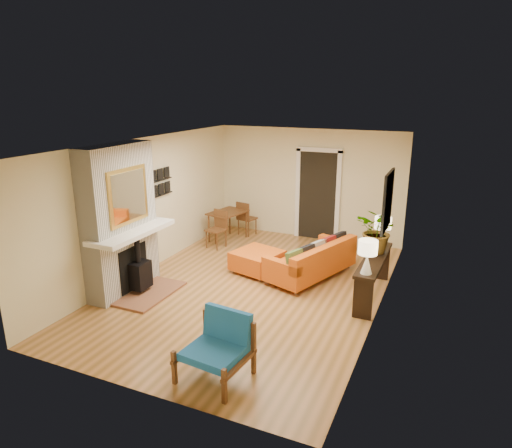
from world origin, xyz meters
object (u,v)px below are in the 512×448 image
(ottoman, at_px, (257,260))
(dining_table, at_px, (230,218))
(sofa, at_px, (314,261))
(houseplant, at_px, (379,231))
(lamp_far, at_px, (383,228))
(console_table, at_px, (374,266))
(lamp_near, at_px, (367,253))
(blue_chair, at_px, (219,343))

(ottoman, height_order, dining_table, dining_table)
(sofa, xyz_separation_m, houseplant, (1.17, -0.14, 0.79))
(lamp_far, bearing_deg, console_table, -90.00)
(console_table, bearing_deg, ottoman, 174.04)
(console_table, relative_size, lamp_near, 3.43)
(console_table, xyz_separation_m, lamp_far, (0.00, 0.70, 0.49))
(lamp_near, distance_m, houseplant, 1.03)
(console_table, xyz_separation_m, lamp_near, (0.00, -0.73, 0.49))
(lamp_near, bearing_deg, blue_chair, -120.60)
(dining_table, bearing_deg, lamp_far, -16.27)
(ottoman, bearing_deg, dining_table, 132.05)
(sofa, xyz_separation_m, dining_table, (-2.47, 1.33, 0.22))
(ottoman, bearing_deg, lamp_near, -23.12)
(houseplant, bearing_deg, lamp_near, -89.44)
(sofa, height_order, ottoman, sofa)
(dining_table, relative_size, houseplant, 2.02)
(ottoman, xyz_separation_m, houseplant, (2.27, 0.05, 0.88))
(dining_table, xyz_separation_m, lamp_far, (3.65, -1.07, 0.51))
(ottoman, bearing_deg, blue_chair, -74.21)
(blue_chair, height_order, console_table, blue_chair)
(console_table, relative_size, houseplant, 2.33)
(blue_chair, xyz_separation_m, lamp_near, (1.35, 2.29, 0.62))
(blue_chair, bearing_deg, console_table, 65.88)
(ottoman, bearing_deg, lamp_far, 11.46)
(sofa, bearing_deg, lamp_near, -44.72)
(blue_chair, height_order, lamp_far, lamp_far)
(houseplant, bearing_deg, ottoman, -178.64)
(blue_chair, distance_m, lamp_far, 4.01)
(sofa, bearing_deg, lamp_far, 12.70)
(blue_chair, bearing_deg, sofa, 87.11)
(blue_chair, xyz_separation_m, houseplant, (1.34, 3.31, 0.68))
(ottoman, xyz_separation_m, lamp_near, (2.28, -0.97, 0.82))
(dining_table, height_order, lamp_far, lamp_far)
(lamp_near, xyz_separation_m, lamp_far, (0.00, 1.43, 0.00))
(sofa, relative_size, console_table, 1.13)
(sofa, xyz_separation_m, console_table, (1.18, -0.43, 0.25))
(houseplant, bearing_deg, blue_chair, -112.07)
(ottoman, height_order, console_table, console_table)
(houseplant, bearing_deg, dining_table, 157.98)
(dining_table, relative_size, lamp_far, 2.97)
(sofa, height_order, lamp_far, lamp_far)
(dining_table, distance_m, houseplant, 3.97)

